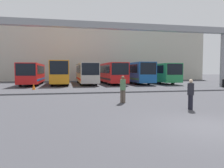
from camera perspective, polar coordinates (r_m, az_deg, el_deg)
ground_plane at (r=8.62m, az=24.61°, el=-10.34°), size 200.00×200.00×0.00m
building_backdrop at (r=50.66m, az=-6.34°, el=7.08°), size 50.96×12.00×10.43m
overhead_gantry at (r=25.00m, az=-0.24°, el=13.08°), size 29.42×0.80×7.36m
bus_slot_0 at (r=33.12m, az=-20.12°, el=2.77°), size 2.50×10.49×2.99m
bus_slot_1 at (r=33.53m, az=-13.37°, el=3.22°), size 2.47×11.95×3.33m
bus_slot_2 at (r=33.66m, az=-6.75°, el=3.08°), size 2.47×11.95×3.10m
bus_slot_3 at (r=33.62m, az=-0.05°, el=3.12°), size 2.55×10.70×3.13m
bus_slot_4 at (r=35.01m, az=6.04°, el=3.21°), size 2.52×11.49×3.23m
bus_slot_5 at (r=36.77m, az=11.60°, el=3.04°), size 2.56×12.31×3.08m
pedestrian_near_right at (r=12.02m, az=19.85°, el=-2.34°), size 0.33×0.33×1.58m
pedestrian_near_center at (r=13.69m, az=2.86°, el=-1.19°), size 0.35×0.35×1.69m
traffic_cone at (r=24.76m, az=-19.77°, el=-0.61°), size 0.37×0.37×0.67m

